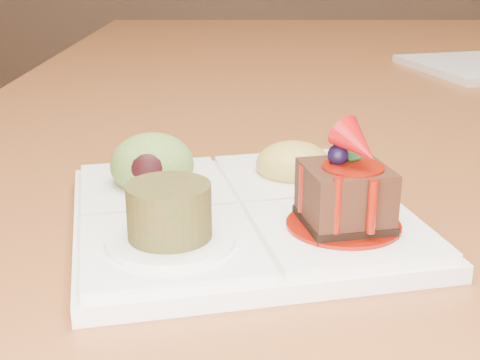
{
  "coord_description": "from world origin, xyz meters",
  "views": [
    {
      "loc": [
        -0.16,
        -0.94,
        0.94
      ],
      "look_at": [
        -0.16,
        -0.49,
        0.79
      ],
      "focal_mm": 50.0,
      "sensor_mm": 36.0,
      "label": 1
    }
  ],
  "objects": [
    {
      "name": "dining_table",
      "position": [
        0.0,
        0.0,
        0.68
      ],
      "size": [
        1.0,
        1.8,
        0.75
      ],
      "color": "brown",
      "rests_on": "ground"
    },
    {
      "name": "sampler_plate",
      "position": [
        -0.16,
        -0.49,
        0.77
      ],
      "size": [
        0.28,
        0.28,
        0.09
      ],
      "rotation": [
        0.0,
        0.0,
        0.22
      ],
      "color": "white",
      "rests_on": "dining_table"
    }
  ]
}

